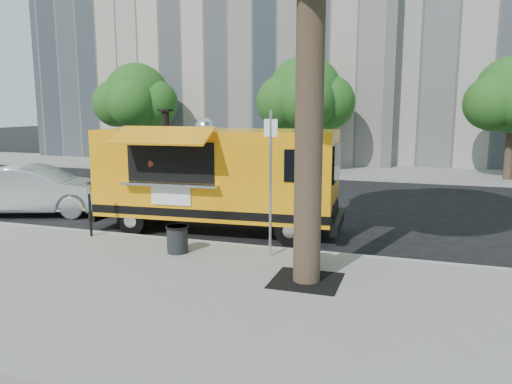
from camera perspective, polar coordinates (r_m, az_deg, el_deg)
ground at (r=12.42m, az=-3.19°, el=-5.32°), size 120.00×120.00×0.00m
sidewalk at (r=8.97m, az=-12.77°, el=-11.02°), size 60.00×6.00×0.15m
curb at (r=11.57m, az=-4.89°, el=-6.08°), size 60.00×0.14×0.16m
far_sidewalk at (r=25.24m, az=8.11°, el=2.43°), size 60.00×5.00×0.15m
tree_well at (r=9.08m, az=5.77°, el=-10.04°), size 1.20×1.20×0.02m
far_tree_a at (r=27.54m, az=-13.48°, el=10.58°), size 3.42×3.42×5.36m
far_tree_b at (r=24.47m, az=5.63°, el=11.08°), size 3.60×3.60×5.50m
sign_post at (r=10.11m, az=1.67°, el=1.94°), size 0.28×0.06×3.00m
parking_meter at (r=12.49m, az=-18.49°, el=-1.11°), size 0.11×0.11×1.33m
food_truck at (r=12.85m, az=-4.62°, el=1.88°), size 6.50×3.27×3.14m
sedan at (r=16.41m, az=-23.89°, el=0.19°), size 4.77×3.01×1.49m
trash_bin_left at (r=10.76m, az=-8.97°, el=-5.25°), size 0.48×0.48×0.58m
trash_bin_right at (r=9.77m, az=5.80°, el=-6.52°), size 0.54×0.54×0.65m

